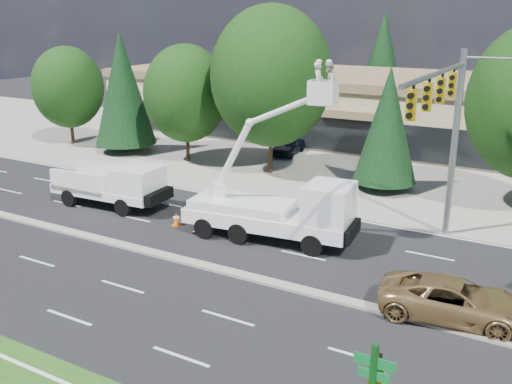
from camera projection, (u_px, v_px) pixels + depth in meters
The scene contains 20 objects.
ground at pixel (172, 258), 25.53m from camera, with size 140.00×140.00×0.00m, color black.
concrete_apron at pixel (338, 162), 42.13m from camera, with size 140.00×22.00×0.01m, color gray.
road_median at pixel (171, 257), 25.51m from camera, with size 120.00×0.55×0.12m, color gray.
strip_mall at pixel (382, 106), 49.57m from camera, with size 50.40×15.40×5.50m.
tree_front_a at pixel (68, 87), 46.95m from camera, with size 5.81×5.81×8.07m.
tree_front_b at pixel (123, 88), 44.04m from camera, with size 4.72×4.72×9.31m.
tree_front_c at pixel (186, 94), 41.21m from camera, with size 6.14×6.14×8.52m.
tree_front_d at pixel (271, 77), 37.45m from camera, with size 8.07×8.07×11.20m.
tree_front_e at pixel (388, 125), 34.41m from camera, with size 3.86×3.86×7.61m.
tree_back_a at pixel (267, 60), 67.31m from camera, with size 4.99×4.99×9.83m.
tree_back_b at pixel (382, 60), 60.56m from camera, with size 5.49×5.49×10.82m.
signal_mast at pixel (448, 120), 24.85m from camera, with size 2.76×10.16×9.00m.
utility_pickup at pixel (115, 189), 32.12m from camera, with size 6.66×2.91×2.50m.
bucket_truck at pixel (283, 204), 26.94m from camera, with size 8.36×3.38×8.63m.
traffic_cone_a at pixel (69, 194), 33.59m from camera, with size 0.40×0.40×0.70m.
traffic_cone_b at pixel (176, 219), 29.47m from camera, with size 0.40×0.40×0.70m.
traffic_cone_c at pixel (243, 233), 27.62m from camera, with size 0.40×0.40×0.70m.
minivan at pixel (454, 300), 20.28m from camera, with size 2.43×5.26×1.46m, color #9F7F4D.
parked_car_west at pixel (288, 145), 44.39m from camera, with size 1.70×4.22×1.44m, color black.
parked_car_east at pixel (382, 161), 39.55m from camera, with size 1.55×4.45×1.47m, color black.
Camera 1 is at (14.89, -18.55, 10.45)m, focal length 40.00 mm.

